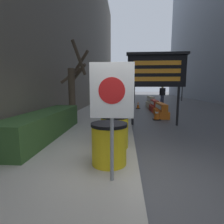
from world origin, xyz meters
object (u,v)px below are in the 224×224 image
object	(u,v)px
barrel_drum_foreground	(109,143)
traffic_light_near_curb	(135,78)
barrel_drum_back	(116,123)
traffic_cone_far	(138,105)
barrel_drum_middle	(115,131)
jersey_barrier_orange_near	(161,111)
jersey_barrier_red_striped	(154,106)
pedestrian_worker	(162,93)
warning_sign	(112,99)
jersey_barrier_cream	(150,103)
message_board	(156,71)
traffic_cone_mid	(165,109)
traffic_light_far_side	(183,73)
traffic_cone_near	(157,114)

from	to	relation	value
barrel_drum_foreground	traffic_light_near_curb	distance (m)	14.78
barrel_drum_foreground	traffic_light_near_curb	xyz separation A→B (m)	(1.26, 14.59, 2.03)
barrel_drum_back	traffic_cone_far	distance (m)	8.35
barrel_drum_middle	jersey_barrier_orange_near	bearing A→B (deg)	67.75
jersey_barrier_orange_near	jersey_barrier_red_striped	distance (m)	2.24
traffic_light_near_curb	jersey_barrier_red_striped	bearing A→B (deg)	-79.33
traffic_cone_far	barrel_drum_middle	bearing A→B (deg)	-97.86
jersey_barrier_orange_near	pedestrian_worker	bearing A→B (deg)	77.89
barrel_drum_foreground	warning_sign	distance (m)	1.14
jersey_barrier_red_striped	jersey_barrier_cream	size ratio (longest dim) A/B	0.82
traffic_cone_far	traffic_light_near_curb	bearing A→B (deg)	90.79
barrel_drum_middle	barrel_drum_back	xyz separation A→B (m)	(-0.01, 0.99, 0.00)
message_board	jersey_barrier_cream	size ratio (longest dim) A/B	1.57
traffic_cone_far	pedestrian_worker	bearing A→B (deg)	53.22
jersey_barrier_red_striped	traffic_cone_mid	world-z (taller)	jersey_barrier_red_striped
jersey_barrier_red_striped	traffic_light_far_side	world-z (taller)	traffic_light_far_side
barrel_drum_back	pedestrian_worker	world-z (taller)	pedestrian_worker
barrel_drum_foreground	traffic_light_far_side	size ratio (longest dim) A/B	0.18
barrel_drum_back	traffic_light_near_curb	distance (m)	12.83
barrel_drum_back	traffic_cone_far	world-z (taller)	barrel_drum_back
traffic_light_far_side	jersey_barrier_orange_near	bearing A→B (deg)	-112.57
message_board	pedestrian_worker	xyz separation A→B (m)	(2.23, 9.27, -1.27)
traffic_cone_far	traffic_cone_mid	bearing A→B (deg)	-59.60
traffic_light_far_side	traffic_light_near_curb	bearing A→B (deg)	-149.68
jersey_barrier_cream	pedestrian_worker	distance (m)	3.26
barrel_drum_middle	traffic_light_far_side	size ratio (longest dim) A/B	0.18
warning_sign	jersey_barrier_orange_near	size ratio (longest dim) A/B	0.98
warning_sign	traffic_light_near_curb	size ratio (longest dim) A/B	0.54
traffic_cone_mid	traffic_light_far_side	size ratio (longest dim) A/B	0.13
jersey_barrier_cream	warning_sign	bearing A→B (deg)	-101.10
message_board	traffic_cone_mid	bearing A→B (deg)	70.95
traffic_light_near_curb	pedestrian_worker	world-z (taller)	traffic_light_near_curb
barrel_drum_foreground	jersey_barrier_red_striped	world-z (taller)	barrel_drum_foreground
barrel_drum_foreground	jersey_barrier_red_striped	distance (m)	9.15
traffic_cone_mid	jersey_barrier_cream	bearing A→B (deg)	98.31
jersey_barrier_red_striped	traffic_cone_near	bearing A→B (deg)	-97.21
traffic_cone_near	pedestrian_worker	xyz separation A→B (m)	(1.91, 7.99, 0.75)
message_board	traffic_cone_far	world-z (taller)	message_board
traffic_light_near_curb	traffic_light_far_side	bearing A→B (deg)	30.32
jersey_barrier_orange_near	barrel_drum_middle	bearing A→B (deg)	-112.25
barrel_drum_middle	traffic_light_far_side	bearing A→B (deg)	67.53
jersey_barrier_cream	traffic_light_near_curb	distance (m)	4.51
traffic_cone_far	traffic_light_far_side	distance (m)	10.12
jersey_barrier_orange_near	traffic_light_near_curb	bearing A→B (deg)	97.73
barrel_drum_foreground	barrel_drum_back	bearing A→B (deg)	88.86
traffic_cone_mid	traffic_light_far_side	bearing A→B (deg)	67.35
barrel_drum_middle	jersey_barrier_red_striped	world-z (taller)	barrel_drum_middle
barrel_drum_back	message_board	distance (m)	3.35
jersey_barrier_red_striped	traffic_light_near_curb	bearing A→B (deg)	100.67
barrel_drum_middle	jersey_barrier_orange_near	world-z (taller)	barrel_drum_middle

